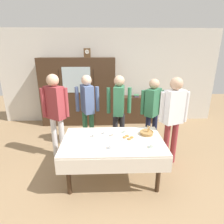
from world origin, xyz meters
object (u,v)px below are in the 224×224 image
(tea_cup_far_left, at_px, (111,147))
(person_beside_shelf, at_px, (87,104))
(bookshelf_low, at_px, (136,109))
(tea_cup_near_left, at_px, (114,135))
(mantel_clock, at_px, (87,53))
(person_by_cabinet, at_px, (119,106))
(book_stack, at_px, (136,96))
(tea_cup_front_edge, at_px, (95,135))
(tea_cup_mid_left, at_px, (153,146))
(spoon_mid_right, at_px, (77,132))
(dining_table, at_px, (113,146))
(person_behind_table_right, at_px, (173,113))
(bread_basket, at_px, (147,133))
(wall_cabinet, at_px, (78,92))
(spoon_back_edge, at_px, (117,131))
(person_near_right_end, at_px, (55,108))
(tea_cup_back_edge, at_px, (105,133))
(tea_cup_center, at_px, (126,131))
(person_behind_table_left, at_px, (153,108))
(pastry_plate, at_px, (128,138))

(tea_cup_far_left, bearing_deg, person_beside_shelf, 108.07)
(bookshelf_low, relative_size, tea_cup_near_left, 7.66)
(mantel_clock, bearing_deg, person_by_cabinet, -63.31)
(book_stack, bearing_deg, tea_cup_front_edge, -114.06)
(mantel_clock, xyz_separation_m, tea_cup_mid_left, (1.19, -2.84, -1.30))
(book_stack, xyz_separation_m, spoon_mid_right, (-1.44, -2.27, -0.10))
(dining_table, height_order, spoon_mid_right, spoon_mid_right)
(book_stack, bearing_deg, person_behind_table_right, -81.44)
(bread_basket, relative_size, person_by_cabinet, 0.15)
(wall_cabinet, height_order, person_beside_shelf, wall_cabinet)
(wall_cabinet, xyz_separation_m, spoon_mid_right, (0.26, -2.22, -0.24))
(bread_basket, xyz_separation_m, spoon_back_edge, (-0.51, 0.14, -0.03))
(spoon_back_edge, relative_size, person_near_right_end, 0.07)
(tea_cup_back_edge, bearing_deg, tea_cup_front_edge, -152.50)
(tea_cup_center, bearing_deg, dining_table, -127.96)
(tea_cup_back_edge, bearing_deg, dining_table, -64.98)
(bookshelf_low, xyz_separation_m, tea_cup_back_edge, (-0.92, -2.38, 0.35))
(mantel_clock, relative_size, tea_cup_center, 1.85)
(person_near_right_end, bearing_deg, person_by_cabinet, 13.60)
(bookshelf_low, xyz_separation_m, tea_cup_mid_left, (-0.21, -2.89, 0.35))
(wall_cabinet, distance_m, mantel_clock, 1.12)
(spoon_back_edge, xyz_separation_m, person_near_right_end, (-1.18, 0.40, 0.32))
(person_behind_table_left, xyz_separation_m, person_behind_table_right, (0.23, -0.60, 0.08))
(bread_basket, relative_size, spoon_back_edge, 2.02)
(tea_cup_near_left, xyz_separation_m, person_near_right_end, (-1.11, 0.58, 0.30))
(spoon_mid_right, distance_m, person_behind_table_left, 1.70)
(bookshelf_low, relative_size, person_by_cabinet, 0.61)
(dining_table, bearing_deg, bookshelf_low, 73.13)
(tea_cup_back_edge, distance_m, pastry_plate, 0.43)
(tea_cup_front_edge, bearing_deg, mantel_clock, 96.92)
(book_stack, xyz_separation_m, bread_basket, (-0.20, -2.42, -0.07))
(book_stack, xyz_separation_m, tea_cup_far_left, (-0.84, -2.89, -0.08))
(book_stack, xyz_separation_m, spoon_back_edge, (-0.71, -2.28, -0.10))
(bread_basket, distance_m, person_by_cabinet, 0.97)
(mantel_clock, distance_m, tea_cup_near_left, 2.81)
(tea_cup_mid_left, bearing_deg, person_near_right_end, 149.20)
(book_stack, bearing_deg, person_beside_shelf, -132.71)
(tea_cup_far_left, relative_size, person_behind_table_left, 0.08)
(mantel_clock, distance_m, bread_basket, 2.95)
(tea_cup_mid_left, bearing_deg, bread_basket, 89.05)
(bookshelf_low, relative_size, person_behind_table_left, 0.63)
(tea_cup_back_edge, xyz_separation_m, pastry_plate, (0.38, -0.20, -0.01))
(wall_cabinet, relative_size, tea_cup_front_edge, 16.20)
(person_beside_shelf, bearing_deg, tea_cup_front_edge, -78.86)
(spoon_mid_right, distance_m, person_near_right_end, 0.68)
(wall_cabinet, bearing_deg, tea_cup_front_edge, -76.24)
(bookshelf_low, distance_m, tea_cup_mid_left, 2.92)
(spoon_mid_right, xyz_separation_m, person_by_cabinet, (0.80, 0.69, 0.27))
(person_beside_shelf, distance_m, person_near_right_end, 0.74)
(tea_cup_center, xyz_separation_m, spoon_back_edge, (-0.15, 0.05, -0.02))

